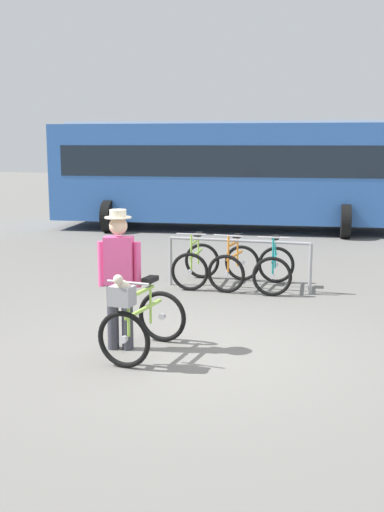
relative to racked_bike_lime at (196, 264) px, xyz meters
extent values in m
plane|color=slate|center=(0.92, -3.59, -0.37)|extent=(80.00, 80.00, 0.00)
cylinder|color=#99999E|center=(-0.42, -0.18, 0.06)|extent=(0.06, 0.06, 0.85)
cylinder|color=#99999E|center=(2.03, -0.19, 0.06)|extent=(0.06, 0.06, 0.85)
cylinder|color=#99999E|center=(0.80, -0.18, 0.48)|extent=(2.45, 0.06, 0.05)
torus|color=black|center=(-0.03, 0.51, -0.04)|extent=(0.66, 0.10, 0.66)
cylinder|color=#B7B7BC|center=(-0.03, 0.51, -0.04)|extent=(0.08, 0.06, 0.08)
torus|color=black|center=(0.03, -0.51, -0.04)|extent=(0.66, 0.10, 0.66)
cylinder|color=#B7B7BC|center=(0.03, -0.51, -0.04)|extent=(0.08, 0.06, 0.08)
cube|color=#9ED14C|center=(0.00, 0.00, 0.19)|extent=(0.08, 0.92, 0.04)
cube|color=#9ED14C|center=(0.00, -0.05, 0.41)|extent=(0.07, 0.61, 0.04)
cylinder|color=#9ED14C|center=(-0.01, 0.18, 0.24)|extent=(0.03, 0.03, 0.55)
cube|color=black|center=(-0.01, 0.18, 0.51)|extent=(0.13, 0.25, 0.06)
cylinder|color=#9ED14C|center=(0.02, -0.39, 0.28)|extent=(0.03, 0.03, 0.63)
cylinder|color=#B7B7BC|center=(0.02, -0.39, 0.59)|extent=(0.52, 0.05, 0.03)
torus|color=black|center=(0.74, 0.51, -0.04)|extent=(0.66, 0.13, 0.66)
cylinder|color=#B7B7BC|center=(0.74, 0.51, -0.04)|extent=(0.08, 0.07, 0.08)
torus|color=black|center=(0.66, -0.51, -0.04)|extent=(0.66, 0.13, 0.66)
cylinder|color=#B7B7BC|center=(0.66, -0.51, -0.04)|extent=(0.08, 0.07, 0.08)
cube|color=orange|center=(0.70, 0.00, 0.19)|extent=(0.10, 0.92, 0.04)
cube|color=orange|center=(0.70, -0.05, 0.41)|extent=(0.08, 0.61, 0.04)
cylinder|color=orange|center=(0.71, 0.18, 0.24)|extent=(0.03, 0.03, 0.55)
cube|color=black|center=(0.71, 0.18, 0.51)|extent=(0.14, 0.25, 0.06)
cylinder|color=orange|center=(0.67, -0.39, 0.28)|extent=(0.03, 0.03, 0.63)
cylinder|color=#B7B7BC|center=(0.67, -0.39, 0.59)|extent=(0.52, 0.06, 0.03)
torus|color=black|center=(1.36, 0.50, -0.04)|extent=(0.67, 0.14, 0.66)
cylinder|color=#B7B7BC|center=(1.36, 0.50, -0.04)|extent=(0.08, 0.07, 0.08)
torus|color=black|center=(1.44, -0.51, -0.04)|extent=(0.67, 0.14, 0.66)
cylinder|color=#B7B7BC|center=(1.44, -0.51, -0.04)|extent=(0.08, 0.07, 0.08)
cube|color=teal|center=(1.40, 0.00, 0.19)|extent=(0.11, 0.92, 0.04)
cube|color=teal|center=(1.40, -0.05, 0.41)|extent=(0.08, 0.61, 0.04)
cylinder|color=teal|center=(1.39, 0.18, 0.24)|extent=(0.03, 0.03, 0.55)
cube|color=black|center=(1.39, 0.18, 0.51)|extent=(0.14, 0.25, 0.06)
cylinder|color=teal|center=(1.43, -0.39, 0.28)|extent=(0.03, 0.03, 0.63)
cylinder|color=#B7B7BC|center=(1.43, -0.39, 0.59)|extent=(0.52, 0.07, 0.03)
torus|color=black|center=(0.46, -3.29, -0.04)|extent=(0.66, 0.13, 0.66)
cylinder|color=#B7B7BC|center=(0.46, -3.29, -0.04)|extent=(0.09, 0.07, 0.08)
torus|color=black|center=(0.34, -4.31, -0.04)|extent=(0.66, 0.13, 0.66)
cylinder|color=#B7B7BC|center=(0.34, -4.31, -0.04)|extent=(0.09, 0.07, 0.08)
cube|color=#9ED14C|center=(0.40, -3.80, 0.19)|extent=(0.14, 0.92, 0.04)
cube|color=#9ED14C|center=(0.39, -3.85, 0.41)|extent=(0.10, 0.61, 0.04)
cylinder|color=#9ED14C|center=(0.42, -3.62, 0.24)|extent=(0.03, 0.03, 0.55)
cube|color=black|center=(0.42, -3.62, 0.51)|extent=(0.15, 0.25, 0.06)
cylinder|color=#9ED14C|center=(0.36, -4.18, 0.28)|extent=(0.03, 0.03, 0.63)
cylinder|color=#B7B7BC|center=(0.36, -4.18, 0.59)|extent=(0.52, 0.09, 0.03)
cube|color=gray|center=(0.34, -4.33, 0.47)|extent=(0.28, 0.23, 0.22)
ellipsoid|color=beige|center=(0.34, -4.33, 0.57)|extent=(0.20, 0.18, 0.16)
sphere|color=beige|center=(0.33, -4.41, 0.67)|extent=(0.11, 0.11, 0.11)
cylinder|color=#383842|center=(-0.03, -3.73, 0.04)|extent=(0.14, 0.14, 0.82)
cylinder|color=#383842|center=(0.15, -3.70, 0.04)|extent=(0.14, 0.14, 0.82)
cube|color=#E54C8C|center=(0.06, -3.71, 0.74)|extent=(0.37, 0.25, 0.58)
cylinder|color=#E54C8C|center=(-0.16, -3.73, 0.69)|extent=(0.09, 0.09, 0.55)
cylinder|color=#E54C8C|center=(0.27, -3.65, 0.69)|extent=(0.09, 0.09, 0.55)
sphere|color=beige|center=(0.06, -3.71, 1.16)|extent=(0.22, 0.22, 0.22)
cylinder|color=beige|center=(0.06, -3.71, 1.26)|extent=(0.32, 0.32, 0.02)
cylinder|color=beige|center=(0.06, -3.71, 1.31)|extent=(0.20, 0.20, 0.09)
cube|color=#3366B7|center=(-1.01, 7.24, 1.28)|extent=(10.20, 3.49, 2.70)
cube|color=#19232D|center=(-1.01, 7.24, 1.63)|extent=(9.41, 3.43, 0.84)
cube|color=silver|center=(-1.01, 7.24, 2.67)|extent=(9.18, 3.14, 0.08)
cylinder|color=black|center=(-4.12, 5.67, 0.08)|extent=(0.34, 0.92, 0.90)
cylinder|color=black|center=(-4.37, 8.15, 0.08)|extent=(0.34, 0.92, 0.90)
cylinder|color=black|center=(2.35, 6.32, 0.08)|extent=(0.34, 0.92, 0.90)
cylinder|color=black|center=(2.10, 8.81, 0.08)|extent=(0.34, 0.92, 0.90)
camera|label=1|loc=(2.92, -10.62, 2.15)|focal=44.15mm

